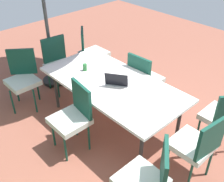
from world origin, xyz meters
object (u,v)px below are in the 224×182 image
at_px(chair_west, 197,144).
at_px(chair_southwest, 224,116).
at_px(chair_east, 59,62).
at_px(chair_northwest, 147,178).
at_px(cup, 85,67).
at_px(chair_southeast, 91,51).
at_px(chair_south, 144,78).
at_px(chair_north, 73,115).
at_px(dining_table, 112,85).
at_px(laptop, 117,81).
at_px(chair_northeast, 23,77).

bearing_deg(chair_west, chair_southwest, -169.64).
xyz_separation_m(chair_east, chair_northwest, (-2.73, 0.75, 0.00)).
height_order(chair_west, chair_east, same).
xyz_separation_m(chair_east, cup, (-0.86, 0.06, 0.27)).
height_order(chair_southeast, chair_south, same).
distance_m(chair_southwest, chair_north, 2.00).
bearing_deg(chair_east, chair_north, -110.61).
height_order(dining_table, chair_south, chair_south).
distance_m(dining_table, chair_southwest, 1.57).
distance_m(chair_northwest, laptop, 1.49).
xyz_separation_m(chair_southeast, laptop, (-1.45, 0.70, 0.26)).
xyz_separation_m(chair_south, chair_northwest, (-1.34, 1.46, 0.00)).
distance_m(chair_southeast, chair_northwest, 3.08).
height_order(chair_north, cup, chair_north).
xyz_separation_m(dining_table, chair_southwest, (-1.38, -0.74, -0.17)).
relative_size(laptop, cup, 3.73).
bearing_deg(chair_north, laptop, 90.30).
bearing_deg(chair_south, chair_northeast, 42.88).
height_order(dining_table, chair_east, chair_east).
distance_m(chair_west, chair_southwest, 0.71).
distance_m(chair_east, chair_southeast, 0.72).
distance_m(chair_west, chair_southeast, 2.86).
relative_size(chair_southeast, chair_northwest, 1.00).
bearing_deg(chair_southeast, chair_southwest, -141.58).
height_order(chair_north, chair_northwest, same).
relative_size(chair_southwest, cup, 9.07).
height_order(dining_table, cup, cup).
distance_m(chair_south, chair_northwest, 1.98).
bearing_deg(chair_southeast, chair_west, -155.94).
height_order(chair_west, chair_southeast, same).
height_order(chair_west, laptop, same).
distance_m(chair_southeast, cup, 1.17).
relative_size(chair_west, chair_northwest, 1.00).
bearing_deg(chair_southwest, chair_northeast, -24.35).
bearing_deg(laptop, chair_southwest, 175.26).
xyz_separation_m(chair_south, cup, (0.53, 0.78, 0.27)).
relative_size(dining_table, chair_south, 2.22).
distance_m(chair_west, chair_east, 2.81).
bearing_deg(chair_north, dining_table, 97.43).
xyz_separation_m(chair_southwest, chair_south, (1.37, 0.04, 0.00)).
bearing_deg(cup, chair_west, -177.04).
distance_m(dining_table, cup, 0.55).
distance_m(chair_east, chair_north, 1.56).
height_order(chair_northeast, cup, chair_northeast).
bearing_deg(chair_northwest, cup, -147.93).
xyz_separation_m(chair_east, laptop, (-1.48, -0.02, 0.26)).
distance_m(dining_table, laptop, 0.13).
bearing_deg(dining_table, chair_southwest, -151.77).
relative_size(chair_northeast, cup, 9.07).
height_order(dining_table, chair_southeast, chair_southeast).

